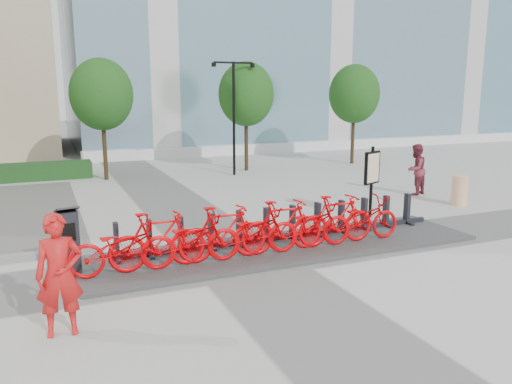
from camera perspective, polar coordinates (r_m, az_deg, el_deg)
name	(u,v)px	position (r m, az deg, el deg)	size (l,w,h in m)	color
ground	(241,260)	(11.33, -1.67, -7.75)	(120.00, 120.00, 0.00)	#B2B2B1
hedge_b	(17,173)	(23.43, -25.63, 2.02)	(6.00, 1.20, 0.70)	#1A3C1D
tree_1	(102,95)	(22.09, -17.24, 10.58)	(2.60, 2.60, 5.10)	#2E2011
tree_2	(246,94)	(23.70, -1.14, 11.10)	(2.60, 2.60, 5.10)	#2E2011
tree_3	(354,94)	(26.54, 11.18, 10.92)	(2.60, 2.60, 5.10)	#2E2011
streetlamp	(234,105)	(22.41, -2.56, 9.91)	(2.00, 0.20, 5.00)	black
dock_pad	(287,247)	(12.08, 3.57, -6.33)	(9.60, 2.40, 0.08)	#414141
dock_rail_posts	(281,224)	(12.38, 2.86, -3.63)	(8.02, 0.50, 0.85)	black
bike_0	(122,247)	(10.46, -15.03, -6.14)	(0.73, 2.11, 1.11)	#D90005
bike_1	(158,240)	(10.56, -11.17, -5.45)	(0.58, 2.04, 1.23)	#D90005
bike_2	(191,239)	(10.74, -7.39, -5.38)	(0.73, 2.11, 1.11)	#D90005
bike_3	(223,233)	(10.93, -3.75, -4.67)	(0.58, 2.04, 1.23)	#D90005
bike_4	(254,232)	(11.19, -0.26, -4.58)	(0.73, 2.11, 1.11)	#D90005
bike_5	(283,226)	(11.47, 3.06, -3.89)	(0.58, 2.04, 1.23)	#D90005
bike_6	(310,225)	(11.81, 6.20, -3.79)	(0.73, 2.11, 1.11)	#D90005
bike_7	(336,220)	(12.15, 9.17, -3.14)	(0.58, 2.04, 1.23)	#D90005
bike_8	(361,219)	(12.56, 11.95, -3.05)	(0.73, 2.11, 1.11)	#D90005
kiosk	(69,241)	(10.79, -20.57, -5.26)	(0.49, 0.43, 1.41)	black
worker_red	(59,275)	(8.28, -21.56, -8.82)	(0.70, 0.46, 1.93)	red
pedestrian	(416,169)	(19.07, 17.77, 2.47)	(0.91, 0.71, 1.86)	maroon
construction_barrel	(459,190)	(17.88, 22.23, 0.19)	(0.52, 0.52, 1.00)	orange
map_sign	(372,171)	(15.18, 13.12, 2.38)	(0.68, 0.36, 2.13)	black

